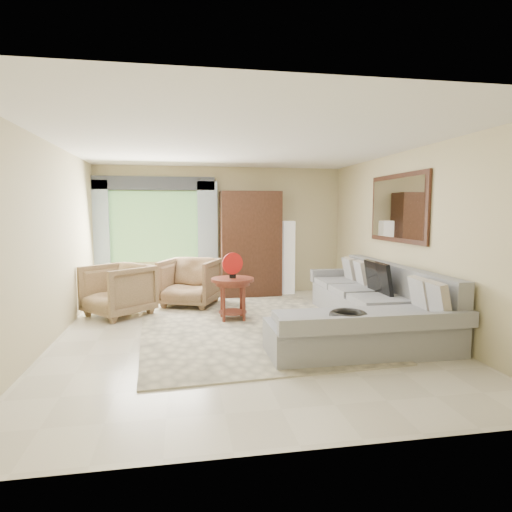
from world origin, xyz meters
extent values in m
plane|color=silver|center=(0.00, 0.00, 0.00)|extent=(6.00, 6.00, 0.00)
cube|color=beige|center=(0.10, 0.31, 0.01)|extent=(3.26, 4.19, 0.02)
cube|color=gray|center=(2.00, 0.50, 0.20)|extent=(0.90, 2.40, 0.40)
cube|color=gray|center=(1.30, -1.10, 0.20)|extent=(2.30, 0.80, 0.40)
cube|color=gray|center=(2.35, 0.10, 0.65)|extent=(0.20, 3.20, 0.50)
cube|color=gray|center=(2.00, 1.78, 0.51)|extent=(0.90, 0.16, 0.22)
cube|color=gray|center=(1.30, -1.55, 0.49)|extent=(2.30, 0.10, 0.18)
cube|color=black|center=(2.05, 0.09, 0.72)|extent=(0.14, 0.74, 0.48)
torus|color=black|center=(1.00, -1.36, 0.55)|extent=(0.43, 0.43, 0.09)
cylinder|color=#552116|center=(-0.05, 0.75, 0.65)|extent=(0.67, 0.67, 0.04)
cylinder|color=#552116|center=(-0.05, 0.75, 0.30)|extent=(0.44, 0.44, 0.60)
cylinder|color=red|center=(-0.05, 0.75, 0.90)|extent=(0.33, 0.12, 0.34)
imported|color=#91704F|center=(-1.86, 1.35, 0.42)|extent=(1.30, 1.30, 0.85)
imported|color=#916E4F|center=(-0.69, 1.90, 0.43)|extent=(1.21, 1.22, 0.86)
imported|color=#999999|center=(-2.10, 2.66, 0.27)|extent=(0.57, 0.52, 0.55)
cube|color=black|center=(0.55, 2.72, 1.05)|extent=(1.20, 0.55, 2.10)
cube|color=silver|center=(1.35, 2.78, 0.75)|extent=(0.24, 0.24, 1.50)
cube|color=#669E59|center=(-1.35, 2.97, 1.40)|extent=(1.80, 0.04, 1.40)
cube|color=#9EB7CC|center=(-2.40, 2.88, 1.15)|extent=(0.40, 0.08, 2.30)
cube|color=#9EB7CC|center=(-0.30, 2.88, 1.15)|extent=(0.40, 0.08, 2.30)
cube|color=#1E232D|center=(-1.35, 2.90, 2.25)|extent=(2.40, 0.12, 0.26)
cube|color=black|center=(2.47, 0.35, 1.75)|extent=(0.04, 1.70, 1.05)
cube|color=white|center=(2.45, 0.35, 1.75)|extent=(0.02, 1.54, 0.90)
camera|label=1|loc=(-0.83, -5.79, 1.70)|focal=30.00mm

